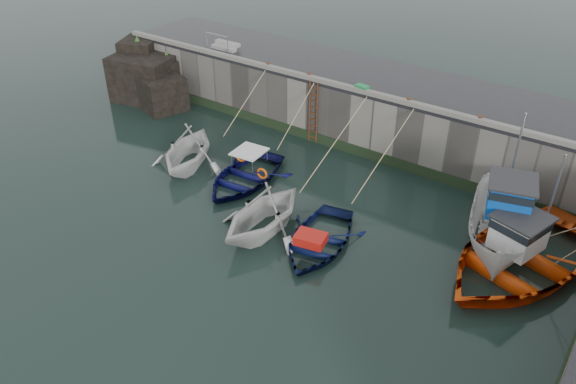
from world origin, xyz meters
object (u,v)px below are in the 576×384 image
Objects in this scene: boat_far_white at (501,226)px; bollard_b at (309,76)px; fish_crate at (362,88)px; bollard_a at (268,65)px; boat_near_blacktrim at (263,231)px; boat_near_white at (189,165)px; bollard_d at (409,101)px; boat_near_navy at (318,244)px; ladder at (313,113)px; boat_far_orange at (520,257)px; boat_near_blue at (244,181)px; bollard_c at (357,88)px; bollard_e at (480,119)px.

boat_far_white is 11.77m from bollard_b.
bollard_a is at bearing -170.18° from fish_crate.
fish_crate is 2.91m from bollard_b.
fish_crate is at bearing 92.37° from boat_near_blacktrim.
boat_near_blacktrim is at bearing -78.64° from fish_crate.
boat_near_white is 15.61× the size of bollard_d.
ladder is at bearing 112.97° from boat_near_navy.
boat_far_orange reaches higher than ladder.
boat_far_white is at bearing 4.16° from boat_near_blue.
ladder is 0.71× the size of boat_near_navy.
fish_crate is at bearing 170.82° from boat_far_orange.
boat_far_white reaches higher than fish_crate.
ladder is 0.73× the size of boat_near_white.
bollard_c is at bearing 59.46° from boat_near_blue.
boat_far_white is 14.14m from bollard_a.
boat_near_navy is 8.48m from bollard_c.
bollard_b is at bearing 146.49° from boat_far_white.
ladder is 4.98× the size of fish_crate.
boat_near_blue is 17.32× the size of bollard_b.
bollard_e is at bearing 56.32° from boat_near_blacktrim.
fish_crate is (-2.49, 7.38, 3.31)m from boat_near_navy.
ladder is 2.81m from bollard_c.
boat_near_navy is 7.03× the size of fish_crate.
boat_near_blue is at bearing -15.49° from boat_near_white.
bollard_e is (-2.48, 3.57, 2.30)m from boat_far_white.
bollard_c is (-2.70, 7.33, 3.30)m from boat_near_navy.
boat_near_navy is 0.70× the size of boat_far_white.
boat_near_navy is at bearing -161.58° from boat_far_white.
bollard_c is 5.80m from bollard_e.
boat_near_white is 0.97× the size of boat_near_navy.
bollard_d is at bearing 163.69° from boat_far_orange.
bollard_b reaches higher than boat_near_navy.
boat_near_navy is at bearing -112.96° from bollard_e.
boat_near_blacktrim is 8.59m from fish_crate.
boat_far_orange is 10.45m from fish_crate.
boat_near_white is at bearing -116.42° from bollard_b.
bollard_d is at bearing 132.36° from boat_far_white.
bollard_b and bollard_c have the same top height.
boat_near_white is (-3.37, -5.45, -1.59)m from ladder.
boat_near_blacktrim is (6.07, -2.09, 0.00)m from boat_near_white.
ladder is 11.43× the size of bollard_a.
bollard_c is at bearing 93.90° from boat_near_blacktrim.
boat_near_white is at bearing -157.90° from boat_far_orange.
boat_near_blacktrim is 2.27m from boat_near_navy.
boat_far_white is at bearing -23.33° from bollard_c.
boat_near_navy is 16.15× the size of bollard_c.
boat_near_navy is at bearing -25.72° from boat_near_blue.
bollard_a reaches higher than boat_near_blacktrim.
boat_far_white reaches higher than boat_far_orange.
bollard_c is at bearing 98.17° from boat_near_navy.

